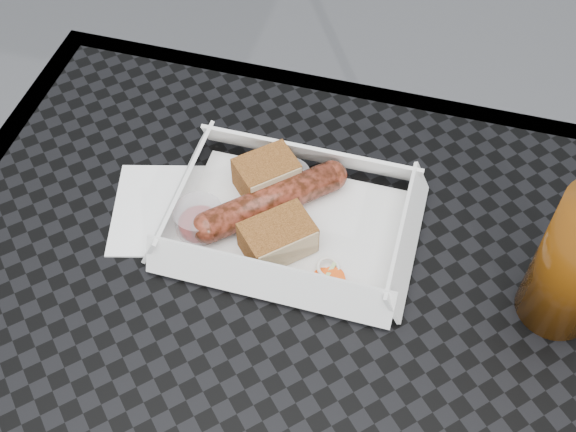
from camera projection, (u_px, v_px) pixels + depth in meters
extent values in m
cube|color=black|center=(286.00, 391.00, 0.64)|extent=(0.80, 0.80, 0.01)
cube|color=black|center=(372.00, 103.00, 0.87)|extent=(0.80, 0.03, 0.03)
cylinder|color=black|center=(140.00, 240.00, 1.20)|extent=(0.03, 0.03, 0.73)
cylinder|color=black|center=(574.00, 341.00, 1.08)|extent=(0.03, 0.03, 0.73)
cube|color=white|center=(291.00, 225.00, 0.74)|extent=(0.22, 0.15, 0.00)
cylinder|color=maroon|center=(271.00, 201.00, 0.73)|extent=(0.13, 0.12, 0.03)
sphere|color=maroon|center=(332.00, 176.00, 0.75)|extent=(0.03, 0.03, 0.03)
sphere|color=maroon|center=(207.00, 228.00, 0.71)|extent=(0.03, 0.03, 0.03)
cube|color=brown|center=(267.00, 175.00, 0.75)|extent=(0.07, 0.07, 0.04)
cube|color=brown|center=(278.00, 237.00, 0.70)|extent=(0.08, 0.08, 0.03)
cylinder|color=#FE4E0B|center=(323.00, 274.00, 0.70)|extent=(0.02, 0.02, 0.00)
torus|color=white|center=(329.00, 280.00, 0.69)|extent=(0.02, 0.02, 0.00)
cube|color=#B2D17F|center=(334.00, 274.00, 0.70)|extent=(0.02, 0.02, 0.00)
cube|color=white|center=(171.00, 209.00, 0.75)|extent=(0.15, 0.15, 0.00)
cylinder|color=maroon|center=(199.00, 220.00, 0.72)|extent=(0.05, 0.05, 0.03)
cylinder|color=silver|center=(287.00, 184.00, 0.75)|extent=(0.05, 0.05, 0.03)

